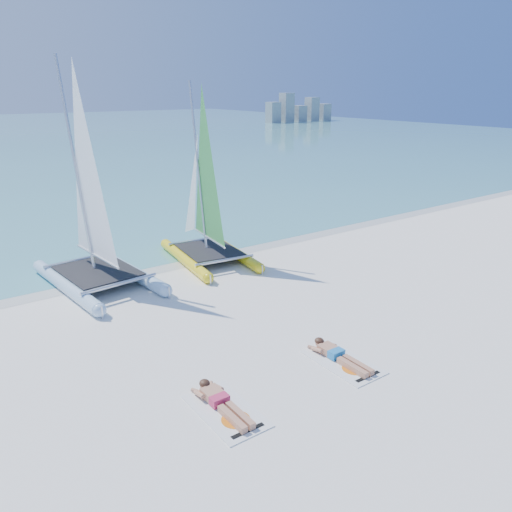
{
  "coord_description": "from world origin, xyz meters",
  "views": [
    {
      "loc": [
        -7.15,
        -9.91,
        5.98
      ],
      "look_at": [
        0.8,
        1.2,
        1.34
      ],
      "focal_mm": 35.0,
      "sensor_mm": 36.0,
      "label": 1
    }
  ],
  "objects_px": {
    "catamaran_yellow": "(202,203)",
    "towel_a": "(226,411)",
    "sunbather_b": "(337,355)",
    "sunbather_a": "(220,401)",
    "towel_b": "(343,362)",
    "catamaran_blue": "(91,218)"
  },
  "relations": [
    {
      "from": "catamaran_yellow",
      "to": "towel_a",
      "type": "distance_m",
      "value": 9.68
    },
    {
      "from": "catamaran_blue",
      "to": "sunbather_a",
      "type": "distance_m",
      "value": 8.16
    },
    {
      "from": "sunbather_b",
      "to": "towel_b",
      "type": "bearing_deg",
      "value": -90.0
    },
    {
      "from": "sunbather_a",
      "to": "towel_b",
      "type": "height_order",
      "value": "sunbather_a"
    },
    {
      "from": "sunbather_b",
      "to": "catamaran_yellow",
      "type": "bearing_deg",
      "value": 81.64
    },
    {
      "from": "catamaran_yellow",
      "to": "sunbather_b",
      "type": "relative_size",
      "value": 3.72
    },
    {
      "from": "catamaran_blue",
      "to": "sunbather_b",
      "type": "distance_m",
      "value": 8.7
    },
    {
      "from": "towel_a",
      "to": "sunbather_a",
      "type": "distance_m",
      "value": 0.22
    },
    {
      "from": "catamaran_yellow",
      "to": "towel_a",
      "type": "bearing_deg",
      "value": -110.36
    },
    {
      "from": "catamaran_blue",
      "to": "towel_a",
      "type": "height_order",
      "value": "catamaran_blue"
    },
    {
      "from": "sunbather_a",
      "to": "sunbather_b",
      "type": "relative_size",
      "value": 1.0
    },
    {
      "from": "sunbather_a",
      "to": "catamaran_blue",
      "type": "bearing_deg",
      "value": 88.27
    },
    {
      "from": "sunbather_a",
      "to": "catamaran_yellow",
      "type": "bearing_deg",
      "value": 62.03
    },
    {
      "from": "catamaran_yellow",
      "to": "sunbather_a",
      "type": "bearing_deg",
      "value": -110.91
    },
    {
      "from": "catamaran_blue",
      "to": "catamaran_yellow",
      "type": "distance_m",
      "value": 4.14
    },
    {
      "from": "catamaran_yellow",
      "to": "towel_a",
      "type": "relative_size",
      "value": 3.47
    },
    {
      "from": "catamaran_blue",
      "to": "towel_a",
      "type": "xyz_separation_m",
      "value": [
        -0.24,
        -8.1,
        -2.13
      ]
    },
    {
      "from": "towel_a",
      "to": "towel_b",
      "type": "distance_m",
      "value": 3.15
    },
    {
      "from": "sunbather_b",
      "to": "towel_a",
      "type": "bearing_deg",
      "value": -177.12
    },
    {
      "from": "catamaran_yellow",
      "to": "towel_a",
      "type": "height_order",
      "value": "catamaran_yellow"
    },
    {
      "from": "catamaran_blue",
      "to": "towel_b",
      "type": "xyz_separation_m",
      "value": [
        2.91,
        -8.13,
        -2.13
      ]
    },
    {
      "from": "towel_a",
      "to": "sunbather_a",
      "type": "relative_size",
      "value": 1.07
    }
  ]
}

